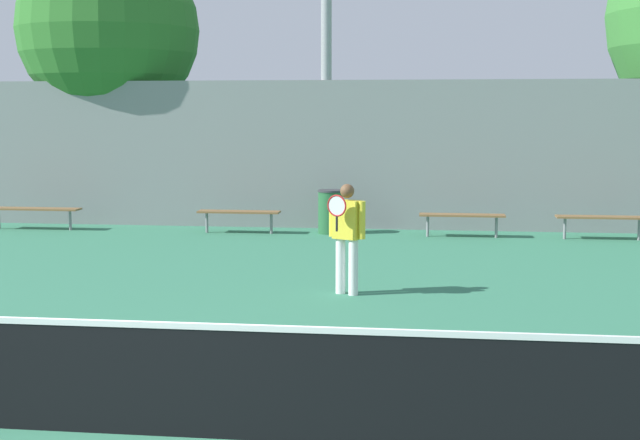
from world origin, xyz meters
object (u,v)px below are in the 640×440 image
bench_courtside_far (462,216)px  bench_adjacent_court (602,218)px  bench_courtside_near (239,213)px  tree_dark_dense (108,31)px  tennis_net (143,377)px  bench_by_gate (34,210)px  tennis_player (347,232)px  trash_bin (331,212)px

bench_courtside_far → bench_adjacent_court: same height
bench_courtside_near → tree_dark_dense: tree_dark_dense is taller
bench_courtside_far → tree_dark_dense: bearing=163.7°
tennis_net → tree_dark_dense: (-5.65, 14.54, 4.11)m
tennis_net → bench_adjacent_court: 13.35m
bench_by_gate → tennis_net: bearing=-61.4°
bench_by_gate → tree_dark_dense: bearing=70.0°
tennis_player → bench_adjacent_court: (4.69, 6.20, -0.47)m
tennis_player → bench_adjacent_court: tennis_player is taller
tennis_player → trash_bin: tennis_player is taller
bench_adjacent_court → tree_dark_dense: tree_dark_dense is taller
tennis_net → bench_courtside_near: tennis_net is taller
tennis_player → bench_adjacent_court: bearing=78.4°
bench_courtside_far → bench_by_gate: bearing=180.0°
bench_courtside_far → bench_by_gate: same height
tennis_net → bench_by_gate: 13.71m
bench_adjacent_court → bench_by_gate: size_ratio=0.88×
tree_dark_dense → bench_by_gate: bearing=-110.0°
tennis_player → bench_courtside_far: bearing=99.1°
tree_dark_dense → bench_courtside_far: bearing=-16.3°
bench_courtside_near → trash_bin: trash_bin is taller
tennis_player → bench_courtside_near: bearing=141.1°
tennis_player → trash_bin: size_ratio=1.69×
tennis_player → tree_dark_dense: 11.61m
tennis_player → bench_courtside_far: (1.83, 6.20, -0.47)m
bench_courtside_far → trash_bin: size_ratio=1.89×
bench_courtside_far → tree_dark_dense: size_ratio=0.26×
tennis_net → bench_courtside_near: size_ratio=6.23×
tennis_player → tree_dark_dense: (-6.74, 8.70, 3.69)m
tennis_net → tree_dark_dense: 16.13m
bench_courtside_near → tree_dark_dense: size_ratio=0.26×
bench_courtside_near → tennis_player: bearing=-64.4°
bench_by_gate → tree_dark_dense: size_ratio=0.31×
bench_by_gate → tennis_player: bearing=-39.0°
bench_by_gate → tree_dark_dense: tree_dark_dense is taller
bench_courtside_near → bench_adjacent_court: (7.66, 0.00, 0.00)m
bench_adjacent_court → bench_courtside_far: bearing=180.0°
bench_adjacent_court → bench_by_gate: 12.34m
bench_adjacent_court → tennis_player: bearing=-127.1°
tree_dark_dense → bench_courtside_near: bearing=-33.6°
bench_courtside_near → bench_adjacent_court: bearing=0.0°
bench_courtside_near → bench_adjacent_court: size_ratio=0.96×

